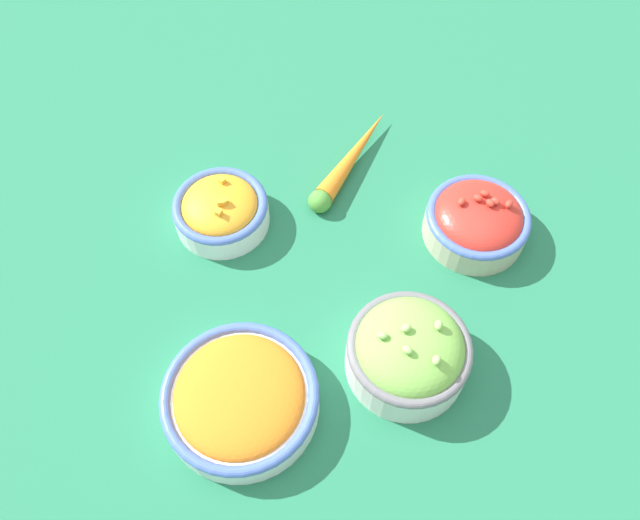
% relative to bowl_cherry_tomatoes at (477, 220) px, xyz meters
% --- Properties ---
extents(ground_plane, '(3.00, 3.00, 0.00)m').
position_rel_bowl_cherry_tomatoes_xyz_m(ground_plane, '(0.14, -0.15, -0.03)').
color(ground_plane, '#23704C').
extents(bowl_cherry_tomatoes, '(0.13, 0.13, 0.07)m').
position_rel_bowl_cherry_tomatoes_xyz_m(bowl_cherry_tomatoes, '(0.00, 0.00, 0.00)').
color(bowl_cherry_tomatoes, beige).
rests_on(bowl_cherry_tomatoes, ground_plane).
extents(bowl_carrots, '(0.17, 0.17, 0.05)m').
position_rel_bowl_cherry_tomatoes_xyz_m(bowl_carrots, '(0.33, -0.15, -0.00)').
color(bowl_carrots, white).
rests_on(bowl_carrots, ground_plane).
extents(bowl_squash, '(0.12, 0.12, 0.06)m').
position_rel_bowl_cherry_tomatoes_xyz_m(bowl_squash, '(0.13, -0.29, -0.00)').
color(bowl_squash, white).
rests_on(bowl_squash, ground_plane).
extents(bowl_lettuce, '(0.13, 0.13, 0.09)m').
position_rel_bowl_cherry_tomatoes_xyz_m(bowl_lettuce, '(0.20, -0.01, 0.01)').
color(bowl_lettuce, silver).
rests_on(bowl_lettuce, ground_plane).
extents(loose_carrot, '(0.19, 0.04, 0.03)m').
position_rel_bowl_cherry_tomatoes_xyz_m(loose_carrot, '(-0.03, -0.19, -0.01)').
color(loose_carrot, orange).
rests_on(loose_carrot, ground_plane).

